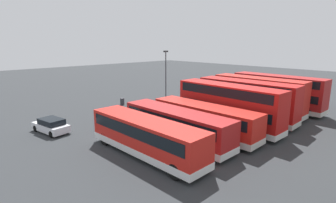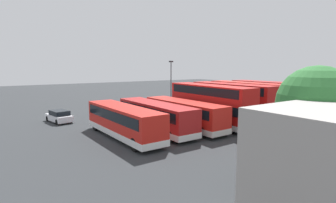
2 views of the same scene
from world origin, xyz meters
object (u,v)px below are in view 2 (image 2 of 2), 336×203
at_px(box_truck_blue, 284,99).
at_px(waste_bin_yellow, 130,105).
at_px(bus_double_decker_fourth, 210,103).
at_px(bus_single_deck_seventh, 123,121).
at_px(bus_single_deck_sixth, 155,116).
at_px(car_hatchback_silver, 59,116).
at_px(bus_double_decker_near_end, 270,97).
at_px(bus_single_deck_fifth, 184,113).
at_px(lamp_post_tall, 171,79).
at_px(bus_double_decker_second, 247,98).
at_px(bus_double_decker_third, 232,101).

bearing_deg(box_truck_blue, waste_bin_yellow, -40.38).
distance_m(bus_double_decker_fourth, bus_single_deck_seventh, 10.59).
distance_m(bus_single_deck_sixth, car_hatchback_silver, 12.64).
bearing_deg(bus_single_deck_seventh, box_truck_blue, -178.95).
xyz_separation_m(box_truck_blue, car_hatchback_silver, (30.22, -10.28, -1.01)).
bearing_deg(bus_double_decker_fourth, bus_double_decker_near_end, 179.81).
xyz_separation_m(bus_double_decker_fourth, box_truck_blue, (-16.32, -0.94, -0.74)).
distance_m(box_truck_blue, car_hatchback_silver, 31.94).
distance_m(bus_double_decker_fourth, bus_single_deck_fifth, 3.65).
relative_size(bus_double_decker_fourth, waste_bin_yellow, 12.17).
distance_m(bus_double_decker_near_end, lamp_post_tall, 16.16).
distance_m(bus_double_decker_second, box_truck_blue, 9.02).
distance_m(bus_double_decker_fourth, bus_single_deck_sixth, 6.90).
height_order(bus_double_decker_third, car_hatchback_silver, bus_double_decker_third).
height_order(lamp_post_tall, waste_bin_yellow, lamp_post_tall).
distance_m(bus_double_decker_near_end, car_hatchback_silver, 27.54).
relative_size(bus_single_deck_sixth, box_truck_blue, 1.46).
height_order(bus_single_deck_sixth, box_truck_blue, box_truck_blue).
height_order(bus_single_deck_fifth, box_truck_blue, box_truck_blue).
distance_m(bus_single_deck_fifth, bus_single_deck_sixth, 3.30).
relative_size(bus_double_decker_fourth, car_hatchback_silver, 2.66).
xyz_separation_m(bus_double_decker_second, bus_double_decker_third, (3.52, 0.46, 0.00)).
bearing_deg(bus_double_decker_near_end, bus_double_decker_third, -1.72).
bearing_deg(bus_single_deck_sixth, bus_double_decker_fourth, 173.20).
height_order(bus_single_deck_seventh, lamp_post_tall, lamp_post_tall).
bearing_deg(lamp_post_tall, waste_bin_yellow, -14.02).
bearing_deg(car_hatchback_silver, bus_double_decker_second, 153.51).
bearing_deg(bus_single_deck_sixth, bus_double_decker_second, 179.33).
relative_size(bus_double_decker_near_end, box_truck_blue, 1.51).
bearing_deg(car_hatchback_silver, bus_single_deck_fifth, 133.36).
bearing_deg(bus_single_deck_fifth, car_hatchback_silver, -46.64).
height_order(bus_double_decker_fourth, bus_single_deck_fifth, bus_double_decker_fourth).
relative_size(bus_double_decker_second, bus_double_decker_third, 0.99).
bearing_deg(waste_bin_yellow, bus_single_deck_fifth, 84.46).
relative_size(bus_single_deck_seventh, waste_bin_yellow, 11.96).
bearing_deg(bus_single_deck_sixth, bus_single_deck_seventh, 5.51).
distance_m(bus_double_decker_third, waste_bin_yellow, 17.42).
distance_m(bus_single_deck_fifth, bus_single_deck_seventh, 7.00).
bearing_deg(bus_single_deck_seventh, bus_single_deck_sixth, -174.49).
height_order(bus_double_decker_fourth, waste_bin_yellow, bus_double_decker_fourth).
distance_m(bus_double_decker_second, bus_single_deck_seventh, 17.90).
bearing_deg(bus_single_deck_seventh, bus_double_decker_third, 178.93).
bearing_deg(bus_double_decker_near_end, box_truck_blue, -169.23).
relative_size(bus_double_decker_near_end, bus_single_deck_seventh, 1.04).
bearing_deg(bus_double_decker_near_end, car_hatchback_silver, -24.20).
xyz_separation_m(bus_double_decker_near_end, waste_bin_yellow, (13.13, -16.53, -1.97)).
distance_m(bus_double_decker_third, bus_single_deck_sixth, 10.67).
distance_m(bus_single_deck_fifth, waste_bin_yellow, 16.35).
xyz_separation_m(bus_double_decker_near_end, lamp_post_tall, (6.18, -14.80, 1.99)).
distance_m(bus_double_decker_third, car_hatchback_silver, 20.95).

